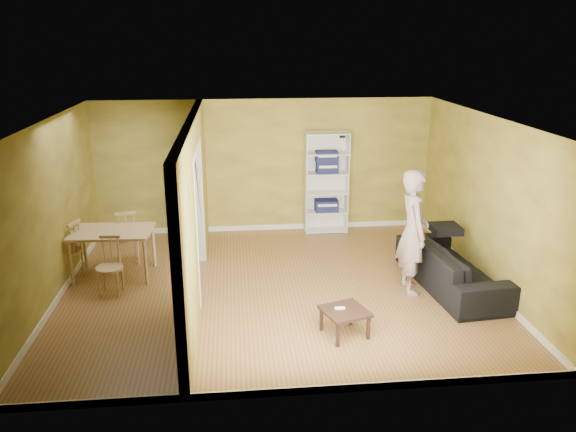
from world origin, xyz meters
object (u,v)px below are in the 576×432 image
object	(u,v)px
person	(414,221)
bookshelf	(326,182)
chair_near	(109,266)
dining_table	(112,235)
chair_left	(67,249)
coffee_table	(345,314)
sofa	(452,260)
chair_far	(127,236)

from	to	relation	value
person	bookshelf	world-z (taller)	person
chair_near	dining_table	bearing A→B (deg)	100.59
person	chair_left	world-z (taller)	person
coffee_table	chair_left	xyz separation A→B (m)	(-4.06, 2.26, 0.17)
person	coffee_table	world-z (taller)	person
sofa	chair_near	world-z (taller)	sofa
coffee_table	bookshelf	bearing A→B (deg)	84.23
person	chair_far	world-z (taller)	person
sofa	chair_far	size ratio (longest dim) A/B	2.41
chair_left	coffee_table	bearing A→B (deg)	76.95
person	bookshelf	distance (m)	3.02
sofa	chair_near	distance (m)	5.21
bookshelf	coffee_table	bearing A→B (deg)	-95.77
bookshelf	chair_left	bearing A→B (deg)	-157.45
chair_near	chair_far	size ratio (longest dim) A/B	0.91
coffee_table	chair_far	distance (m)	4.27
coffee_table	chair_left	world-z (taller)	chair_left
sofa	coffee_table	bearing A→B (deg)	118.69
coffee_table	chair_left	bearing A→B (deg)	150.92
coffee_table	chair_far	xyz separation A→B (m)	(-3.23, 2.79, 0.18)
sofa	chair_near	xyz separation A→B (m)	(-5.21, 0.26, -0.00)
chair_far	bookshelf	bearing A→B (deg)	-175.28
person	chair_left	distance (m)	5.45
dining_table	chair_far	size ratio (longest dim) A/B	1.29
sofa	bookshelf	xyz separation A→B (m)	(-1.51, 2.81, 0.55)
chair_left	chair_near	xyz separation A→B (m)	(0.79, -0.69, -0.03)
sofa	person	distance (m)	0.96
person	chair_near	size ratio (longest dim) A/B	2.53
dining_table	chair_left	bearing A→B (deg)	178.04
person	sofa	bearing A→B (deg)	-81.09
chair_near	chair_left	bearing A→B (deg)	143.91
dining_table	sofa	bearing A→B (deg)	-9.94
bookshelf	chair_left	size ratio (longest dim) A/B	2.08
chair_left	chair_far	size ratio (longest dim) A/B	0.98
person	chair_far	size ratio (longest dim) A/B	2.31
person	dining_table	bearing A→B (deg)	79.12
dining_table	chair_near	xyz separation A→B (m)	(0.06, -0.67, -0.26)
chair_left	person	bearing A→B (deg)	94.99
sofa	dining_table	distance (m)	5.36
chair_near	sofa	bearing A→B (deg)	2.29
bookshelf	dining_table	bearing A→B (deg)	-153.35
sofa	chair_near	bearing A→B (deg)	81.66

